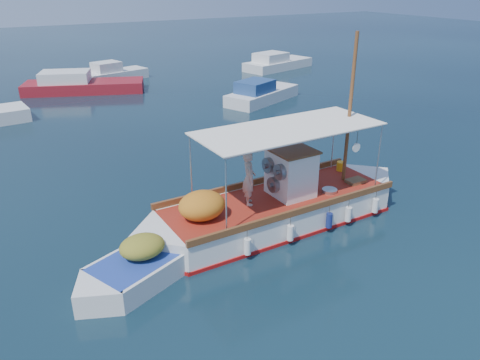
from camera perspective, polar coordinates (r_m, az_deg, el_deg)
ground at (r=17.32m, az=4.10°, el=-4.44°), size 160.00×160.00×0.00m
fishing_caique at (r=16.62m, az=4.37°, el=-3.45°), size 10.92×3.22×6.66m
dinghy at (r=14.56m, az=-9.43°, el=-9.15°), size 5.89×3.47×1.56m
bg_boat_n at (r=38.14m, az=-18.87°, el=10.83°), size 9.17×5.68×1.80m
bg_boat_ne at (r=33.28m, az=2.56°, el=10.34°), size 6.51×4.47×1.80m
bg_boat_e at (r=45.71m, az=4.48°, el=13.94°), size 7.56×4.36×1.80m
bg_boat_far_n at (r=41.83m, az=-15.10°, el=12.32°), size 5.61×3.27×1.80m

